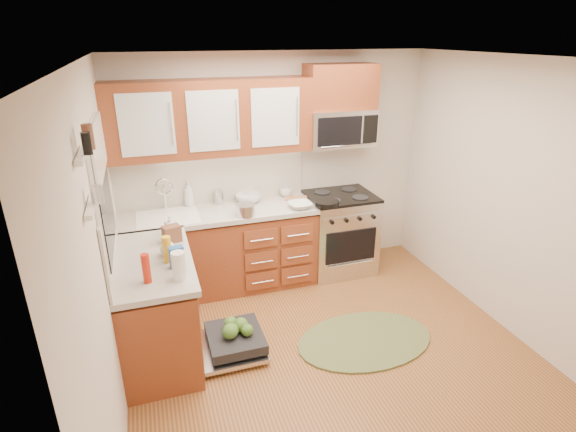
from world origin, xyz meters
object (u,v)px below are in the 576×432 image
object	(u,v)px
stock_pot	(246,210)
range	(339,233)
microwave	(340,127)
cup	(286,192)
upper_cabinets	(211,118)
bowl_b	(249,198)
bowl_a	(300,205)
paper_towel_roll	(179,266)
cutting_board	(296,198)
rug	(365,340)
sink	(169,228)
skillet	(327,203)
dishwasher	(231,343)

from	to	relation	value
stock_pot	range	bearing A→B (deg)	10.26
microwave	cup	world-z (taller)	microwave
upper_cabinets	microwave	world-z (taller)	upper_cabinets
microwave	bowl_b	size ratio (longest dim) A/B	2.66
upper_cabinets	range	xyz separation A→B (m)	(1.41, -0.15, -1.40)
range	bowl_a	world-z (taller)	bowl_a
upper_cabinets	paper_towel_roll	xyz separation A→B (m)	(-0.52, -1.46, -0.84)
microwave	bowl_b	bearing A→B (deg)	177.25
range	microwave	xyz separation A→B (m)	(0.00, 0.12, 1.23)
upper_cabinets	cutting_board	bearing A→B (deg)	-2.98
upper_cabinets	cup	xyz separation A→B (m)	(0.81, 0.07, -0.90)
rug	stock_pot	world-z (taller)	stock_pot
range	microwave	size ratio (longest dim) A/B	1.25
microwave	stock_pot	world-z (taller)	microwave
sink	bowl_b	distance (m)	0.92
cutting_board	bowl_b	distance (m)	0.54
microwave	skillet	xyz separation A→B (m)	(-0.28, -0.37, -0.73)
dishwasher	bowl_a	xyz separation A→B (m)	(0.98, 0.95, 0.86)
microwave	bowl_b	world-z (taller)	microwave
cutting_board	rug	bearing A→B (deg)	-82.89
sink	stock_pot	bearing A→B (deg)	-14.56
stock_pot	bowl_b	distance (m)	0.40
upper_cabinets	skillet	distance (m)	1.49
microwave	dishwasher	bearing A→B (deg)	-140.93
dishwasher	paper_towel_roll	world-z (taller)	paper_towel_roll
cutting_board	range	bearing A→B (deg)	-10.94
range	skillet	bearing A→B (deg)	-138.24
bowl_b	paper_towel_roll	bearing A→B (deg)	-120.91
paper_towel_roll	cup	distance (m)	2.04
upper_cabinets	bowl_a	bearing A→B (deg)	-21.02
rug	cutting_board	world-z (taller)	cutting_board
range	sink	world-z (taller)	range
cutting_board	cup	xyz separation A→B (m)	(-0.08, 0.12, 0.04)
microwave	paper_towel_roll	world-z (taller)	microwave
microwave	skillet	world-z (taller)	microwave
microwave	dishwasher	xyz separation A→B (m)	(-1.54, -1.25, -1.60)
rug	paper_towel_roll	distance (m)	1.91
sink	paper_towel_roll	size ratio (longest dim) A/B	2.72
upper_cabinets	skillet	world-z (taller)	upper_cabinets
cutting_board	bowl_b	size ratio (longest dim) A/B	0.86
range	skillet	world-z (taller)	skillet
skillet	bowl_a	bearing A→B (deg)	165.93
microwave	cup	distance (m)	0.94
dishwasher	bowl_a	distance (m)	1.61
microwave	upper_cabinets	bearing A→B (deg)	178.98
skillet	stock_pot	size ratio (longest dim) A/B	1.29
bowl_b	range	bearing A→B (deg)	-9.27
microwave	paper_towel_roll	xyz separation A→B (m)	(-1.93, -1.43, -0.66)
skillet	paper_towel_roll	world-z (taller)	paper_towel_roll
upper_cabinets	stock_pot	bearing A→B (deg)	-55.37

